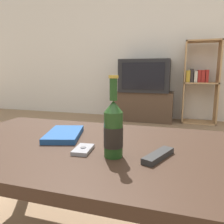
{
  "coord_description": "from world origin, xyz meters",
  "views": [
    {
      "loc": [
        0.31,
        -0.79,
        0.79
      ],
      "look_at": [
        0.01,
        0.2,
        0.6
      ],
      "focal_mm": 35.0,
      "sensor_mm": 36.0,
      "label": 1
    }
  ],
  "objects_px": {
    "television": "(145,76)",
    "table_book": "(64,134)",
    "tv_stand": "(144,106)",
    "beer_bottle": "(113,129)",
    "remote_control": "(158,156)",
    "bookshelf": "(199,81)",
    "cell_phone": "(83,150)"
  },
  "relations": [
    {
      "from": "remote_control",
      "to": "table_book",
      "type": "distance_m",
      "value": 0.45
    },
    {
      "from": "tv_stand",
      "to": "beer_bottle",
      "type": "distance_m",
      "value": 2.88
    },
    {
      "from": "table_book",
      "to": "bookshelf",
      "type": "bearing_deg",
      "value": 58.23
    },
    {
      "from": "cell_phone",
      "to": "remote_control",
      "type": "height_order",
      "value": "remote_control"
    },
    {
      "from": "beer_bottle",
      "to": "remote_control",
      "type": "height_order",
      "value": "beer_bottle"
    },
    {
      "from": "table_book",
      "to": "tv_stand",
      "type": "bearing_deg",
      "value": 74.93
    },
    {
      "from": "bookshelf",
      "to": "remote_control",
      "type": "relative_size",
      "value": 7.58
    },
    {
      "from": "television",
      "to": "remote_control",
      "type": "xyz_separation_m",
      "value": [
        0.46,
        -2.81,
        -0.22
      ]
    },
    {
      "from": "bookshelf",
      "to": "table_book",
      "type": "height_order",
      "value": "bookshelf"
    },
    {
      "from": "tv_stand",
      "to": "remote_control",
      "type": "bearing_deg",
      "value": -80.75
    },
    {
      "from": "cell_phone",
      "to": "table_book",
      "type": "bearing_deg",
      "value": 132.3
    },
    {
      "from": "tv_stand",
      "to": "cell_phone",
      "type": "xyz_separation_m",
      "value": [
        0.19,
        -2.83,
        0.27
      ]
    },
    {
      "from": "cell_phone",
      "to": "beer_bottle",
      "type": "bearing_deg",
      "value": -11.91
    },
    {
      "from": "bookshelf",
      "to": "beer_bottle",
      "type": "xyz_separation_m",
      "value": [
        -0.52,
        -2.91,
        -0.06
      ]
    },
    {
      "from": "television",
      "to": "table_book",
      "type": "xyz_separation_m",
      "value": [
        0.03,
        -2.68,
        -0.22
      ]
    },
    {
      "from": "tv_stand",
      "to": "beer_bottle",
      "type": "height_order",
      "value": "beer_bottle"
    },
    {
      "from": "bookshelf",
      "to": "remote_control",
      "type": "bearing_deg",
      "value": -97.19
    },
    {
      "from": "bookshelf",
      "to": "remote_control",
      "type": "xyz_separation_m",
      "value": [
        -0.36,
        -2.88,
        -0.15
      ]
    },
    {
      "from": "bookshelf",
      "to": "cell_phone",
      "type": "bearing_deg",
      "value": -102.4
    },
    {
      "from": "tv_stand",
      "to": "beer_bottle",
      "type": "xyz_separation_m",
      "value": [
        0.31,
        -2.84,
        0.36
      ]
    },
    {
      "from": "remote_control",
      "to": "beer_bottle",
      "type": "bearing_deg",
      "value": -146.97
    },
    {
      "from": "tv_stand",
      "to": "bookshelf",
      "type": "height_order",
      "value": "bookshelf"
    },
    {
      "from": "bookshelf",
      "to": "beer_bottle",
      "type": "bearing_deg",
      "value": -100.05
    },
    {
      "from": "tv_stand",
      "to": "television",
      "type": "bearing_deg",
      "value": -90.0
    },
    {
      "from": "tv_stand",
      "to": "table_book",
      "type": "distance_m",
      "value": 2.7
    },
    {
      "from": "television",
      "to": "remote_control",
      "type": "distance_m",
      "value": 2.86
    },
    {
      "from": "table_book",
      "to": "cell_phone",
      "type": "bearing_deg",
      "value": -58.16
    },
    {
      "from": "remote_control",
      "to": "table_book",
      "type": "bearing_deg",
      "value": -174.28
    },
    {
      "from": "beer_bottle",
      "to": "cell_phone",
      "type": "xyz_separation_m",
      "value": [
        -0.12,
        0.01,
        -0.09
      ]
    },
    {
      "from": "bookshelf",
      "to": "table_book",
      "type": "xyz_separation_m",
      "value": [
        -0.8,
        -2.75,
        -0.15
      ]
    },
    {
      "from": "beer_bottle",
      "to": "tv_stand",
      "type": "bearing_deg",
      "value": 96.15
    },
    {
      "from": "television",
      "to": "beer_bottle",
      "type": "relative_size",
      "value": 2.77
    }
  ]
}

